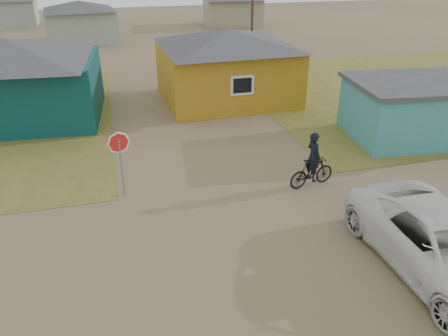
# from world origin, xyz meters

# --- Properties ---
(ground) EXTENTS (120.00, 120.00, 0.00)m
(ground) POSITION_xyz_m (0.00, 0.00, 0.00)
(ground) COLOR olive
(grass_ne) EXTENTS (20.00, 18.00, 0.00)m
(grass_ne) POSITION_xyz_m (14.00, 13.00, 0.01)
(grass_ne) COLOR olive
(grass_ne) RESTS_ON ground
(house_teal) EXTENTS (8.93, 7.08, 4.00)m
(house_teal) POSITION_xyz_m (-8.50, 13.50, 2.05)
(house_teal) COLOR #0A3938
(house_teal) RESTS_ON ground
(house_yellow) EXTENTS (7.72, 6.76, 3.90)m
(house_yellow) POSITION_xyz_m (2.50, 14.00, 2.00)
(house_yellow) COLOR #B4801B
(house_yellow) RESTS_ON ground
(shed_turquoise) EXTENTS (6.71, 4.93, 2.60)m
(shed_turquoise) POSITION_xyz_m (9.50, 6.50, 1.31)
(shed_turquoise) COLOR teal
(shed_turquoise) RESTS_ON ground
(house_pale_west) EXTENTS (7.04, 6.15, 3.60)m
(house_pale_west) POSITION_xyz_m (-6.00, 34.00, 1.86)
(house_pale_west) COLOR #97A58D
(house_pale_west) RESTS_ON ground
(house_beige_east) EXTENTS (6.95, 6.05, 3.60)m
(house_beige_east) POSITION_xyz_m (10.00, 40.00, 1.86)
(house_beige_east) COLOR gray
(house_beige_east) RESTS_ON ground
(house_pale_north) EXTENTS (6.28, 5.81, 3.40)m
(house_pale_north) POSITION_xyz_m (-14.00, 46.00, 1.75)
(house_pale_north) COLOR #97A58D
(house_pale_north) RESTS_ON ground
(utility_pole_near) EXTENTS (1.40, 0.20, 8.00)m
(utility_pole_near) POSITION_xyz_m (6.50, 22.00, 4.14)
(utility_pole_near) COLOR #433328
(utility_pole_near) RESTS_ON ground
(stop_sign) EXTENTS (0.78, 0.13, 2.38)m
(stop_sign) POSITION_xyz_m (-3.75, 4.35, 1.76)
(stop_sign) COLOR gray
(stop_sign) RESTS_ON ground
(cyclist) EXTENTS (1.91, 0.87, 2.08)m
(cyclist) POSITION_xyz_m (2.86, 3.33, 0.76)
(cyclist) COLOR black
(cyclist) RESTS_ON ground
(vehicle) EXTENTS (2.90, 6.15, 1.70)m
(vehicle) POSITION_xyz_m (4.18, -1.92, 0.85)
(vehicle) COLOR white
(vehicle) RESTS_ON ground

